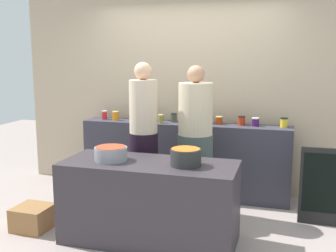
{
  "coord_description": "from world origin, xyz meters",
  "views": [
    {
      "loc": [
        1.24,
        -3.91,
        1.82
      ],
      "look_at": [
        0.0,
        0.35,
        1.05
      ],
      "focal_mm": 43.53,
      "sensor_mm": 36.0,
      "label": 1
    }
  ],
  "objects": [
    {
      "name": "display_shelf",
      "position": [
        0.0,
        1.1,
        0.48
      ],
      "size": [
        2.7,
        0.36,
        0.96
      ],
      "primitive_type": "cube",
      "color": "#373541",
      "rests_on": "ground"
    },
    {
      "name": "preserve_jar_11",
      "position": [
        0.89,
        1.14,
        1.01
      ],
      "size": [
        0.09,
        0.09,
        0.1
      ],
      "color": "#401556",
      "rests_on": "display_shelf"
    },
    {
      "name": "preserve_jar_6",
      "position": [
        0.07,
        1.12,
        1.02
      ],
      "size": [
        0.09,
        0.09,
        0.12
      ],
      "color": "orange",
      "rests_on": "display_shelf"
    },
    {
      "name": "preserve_jar_9",
      "position": [
        0.44,
        1.14,
        1.01
      ],
      "size": [
        0.09,
        0.09,
        0.1
      ],
      "color": "#AA360C",
      "rests_on": "display_shelf"
    },
    {
      "name": "preserve_jar_0",
      "position": [
        -1.12,
        1.1,
        1.02
      ],
      "size": [
        0.07,
        0.07,
        0.12
      ],
      "color": "red",
      "rests_on": "display_shelf"
    },
    {
      "name": "cooking_pot_left",
      "position": [
        -0.39,
        -0.33,
        0.87
      ],
      "size": [
        0.32,
        0.32,
        0.14
      ],
      "color": "gray",
      "rests_on": "prep_table"
    },
    {
      "name": "cook_in_cap",
      "position": [
        0.28,
        0.49,
        0.77
      ],
      "size": [
        0.4,
        0.4,
        1.72
      ],
      "color": "#42514D",
      "rests_on": "ground"
    },
    {
      "name": "preserve_jar_1",
      "position": [
        -0.95,
        1.08,
        1.02
      ],
      "size": [
        0.09,
        0.09,
        0.12
      ],
      "color": "orange",
      "rests_on": "display_shelf"
    },
    {
      "name": "preserve_jar_2",
      "position": [
        -0.67,
        1.04,
        1.02
      ],
      "size": [
        0.07,
        0.07,
        0.12
      ],
      "color": "olive",
      "rests_on": "display_shelf"
    },
    {
      "name": "cooking_pot_center",
      "position": [
        0.37,
        -0.32,
        0.88
      ],
      "size": [
        0.29,
        0.29,
        0.16
      ],
      "color": "#2D2D2D",
      "rests_on": "prep_table"
    },
    {
      "name": "preserve_jar_8",
      "position": [
        0.31,
        1.15,
        1.04
      ],
      "size": [
        0.08,
        0.08,
        0.15
      ],
      "color": "#4E0F5D",
      "rests_on": "display_shelf"
    },
    {
      "name": "preserve_jar_5",
      "position": [
        -0.15,
        1.15,
        1.02
      ],
      "size": [
        0.08,
        0.08,
        0.12
      ],
      "color": "#3D4538",
      "rests_on": "display_shelf"
    },
    {
      "name": "storefront_wall",
      "position": [
        0.0,
        1.45,
        1.5
      ],
      "size": [
        4.8,
        0.12,
        3.0
      ],
      "primitive_type": "cube",
      "color": "#C0AA8C",
      "rests_on": "ground"
    },
    {
      "name": "preserve_jar_7",
      "position": [
        0.17,
        1.06,
        1.04
      ],
      "size": [
        0.08,
        0.08,
        0.15
      ],
      "color": "brown",
      "rests_on": "display_shelf"
    },
    {
      "name": "chalkboard_sign",
      "position": [
        1.65,
        0.58,
        0.43
      ],
      "size": [
        0.46,
        0.05,
        0.86
      ],
      "color": "black",
      "rests_on": "ground"
    },
    {
      "name": "prep_table",
      "position": [
        0.0,
        -0.3,
        0.4
      ],
      "size": [
        1.7,
        0.7,
        0.8
      ],
      "primitive_type": "cube",
      "color": "#332E34",
      "rests_on": "ground"
    },
    {
      "name": "preserve_jar_4",
      "position": [
        -0.29,
        1.03,
        1.02
      ],
      "size": [
        0.07,
        0.07,
        0.11
      ],
      "color": "olive",
      "rests_on": "display_shelf"
    },
    {
      "name": "bread_crate",
      "position": [
        -1.28,
        -0.39,
        0.12
      ],
      "size": [
        0.37,
        0.37,
        0.25
      ],
      "primitive_type": "cube",
      "rotation": [
        0.0,
        0.0,
        -0.02
      ],
      "color": "olive",
      "rests_on": "ground"
    },
    {
      "name": "ground",
      "position": [
        0.0,
        0.0,
        0.0
      ],
      "size": [
        12.0,
        12.0,
        0.0
      ],
      "primitive_type": "plane",
      "color": "#A3938D"
    },
    {
      "name": "preserve_jar_3",
      "position": [
        -0.49,
        1.17,
        1.02
      ],
      "size": [
        0.08,
        0.08,
        0.12
      ],
      "color": "#4D2655",
      "rests_on": "display_shelf"
    },
    {
      "name": "preserve_jar_12",
      "position": [
        1.23,
        1.13,
        1.02
      ],
      "size": [
        0.09,
        0.09,
        0.12
      ],
      "color": "gold",
      "rests_on": "display_shelf"
    },
    {
      "name": "cook_with_tongs",
      "position": [
        -0.28,
        0.33,
        0.8
      ],
      "size": [
        0.33,
        0.33,
        1.75
      ],
      "color": "black",
      "rests_on": "ground"
    },
    {
      "name": "preserve_jar_10",
      "position": [
        0.72,
        1.14,
        1.02
      ],
      "size": [
        0.09,
        0.09,
        0.12
      ],
      "color": "#B52C11",
      "rests_on": "display_shelf"
    }
  ]
}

